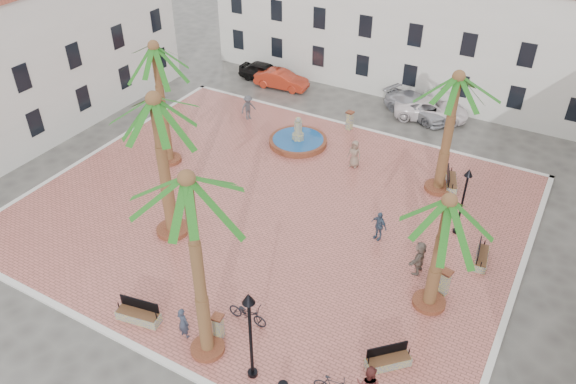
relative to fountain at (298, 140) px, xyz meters
The scene contains 33 objects.
ground 7.26m from the fountain, 72.64° to the right, with size 120.00×120.00×0.00m, color #56544F.
plaza 7.25m from the fountain, 72.64° to the right, with size 26.00×22.00×0.15m, color #B86256.
kerb_n 4.63m from the fountain, 62.12° to the left, with size 26.30×0.30×0.16m, color silver.
kerb_s 18.05m from the fountain, 83.12° to the right, with size 26.30×0.30×0.16m, color silver.
kerb_e 16.67m from the fountain, 24.51° to the right, with size 0.30×22.30×0.16m, color silver.
kerb_w 12.86m from the fountain, 147.47° to the right, with size 0.30×22.30×0.16m, color silver.
building_north 13.95m from the fountain, 80.62° to the left, with size 30.40×7.40×9.50m.
building_west 18.77m from the fountain, 157.67° to the right, with size 6.40×24.40×10.00m.
fountain is the anchor object (origin of this frame).
palm_nw 10.50m from the fountain, 135.83° to the right, with size 4.78×4.78×7.78m.
palm_sw 13.00m from the fountain, 96.74° to the right, with size 5.55×5.55×8.00m.
palm_s 18.79m from the fountain, 73.73° to the right, with size 4.58×4.58×8.81m.
palm_e 16.05m from the fountain, 38.78° to the right, with size 4.81×4.81×6.07m.
palm_ne 11.27m from the fountain, ahead, with size 5.12×5.12×7.35m.
bench_s 16.79m from the fountain, 85.64° to the right, with size 2.05×0.95×1.04m.
bench_se 17.90m from the fountain, 49.74° to the right, with size 1.70×1.69×0.97m.
bench_e 14.44m from the fountain, 22.96° to the right, with size 0.79×1.84×0.94m.
bench_ne 10.12m from the fountain, ahead, with size 1.14×1.99×1.00m.
lamppost_s 18.36m from the fountain, 66.95° to the right, with size 0.49×0.49×4.48m.
lamppost_e 12.49m from the fountain, 18.86° to the right, with size 0.43×0.43×3.93m.
bollard_se 16.55m from the fountain, 72.88° to the right, with size 0.52×0.52×1.27m.
bollard_n 4.08m from the fountain, 59.16° to the left, with size 0.52×0.52×1.32m.
bollard_e 15.05m from the fountain, 35.14° to the right, with size 0.58×0.58×1.36m.
cyclist_a 16.84m from the fountain, 77.80° to the right, with size 0.58×0.38×1.58m, color #2A3344.
bicycle_a 15.46m from the fountain, 69.39° to the right, with size 0.65×1.88×0.99m, color black.
pedestrian_fountain_a 4.40m from the fountain, ahead, with size 0.86×0.56×1.76m, color #806857.
pedestrian_fountain_b 10.45m from the fountain, 38.12° to the right, with size 0.97×0.40×1.65m, color #3A4C62.
pedestrian_north 4.95m from the fountain, 164.01° to the left, with size 1.15×0.66×1.78m, color #424246.
pedestrian_east 13.38m from the fountain, 35.97° to the right, with size 1.66×0.53×1.79m, color #726358.
car_black 10.79m from the fountain, 133.21° to the left, with size 1.71×4.24×1.45m, color black.
car_red 9.10m from the fountain, 126.88° to the left, with size 1.48×4.25×1.40m, color #B22D18.
car_silver 9.60m from the fountain, 56.13° to the left, with size 2.09×5.15×1.49m, color #B4B6BE.
car_white 10.27m from the fountain, 51.74° to the left, with size 2.39×5.17×1.44m, color white.
Camera 1 is at (13.02, -21.23, 18.80)m, focal length 35.00 mm.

